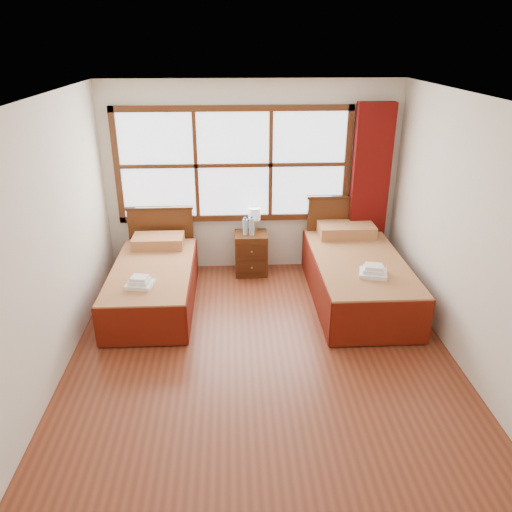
{
  "coord_description": "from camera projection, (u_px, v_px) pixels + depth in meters",
  "views": [
    {
      "loc": [
        -0.29,
        -4.4,
        3.08
      ],
      "look_at": [
        -0.02,
        0.7,
        0.83
      ],
      "focal_mm": 35.0,
      "sensor_mm": 36.0,
      "label": 1
    }
  ],
  "objects": [
    {
      "name": "ceiling",
      "position": [
        263.0,
        98.0,
        4.23
      ],
      "size": [
        4.5,
        4.5,
        0.0
      ],
      "primitive_type": "plane",
      "rotation": [
        3.14,
        0.0,
        0.0
      ],
      "color": "white",
      "rests_on": "wall_back"
    },
    {
      "name": "bed_right",
      "position": [
        356.0,
        274.0,
        6.3
      ],
      "size": [
        1.1,
        2.14,
        1.07
      ],
      "color": "#3A1D0C",
      "rests_on": "floor"
    },
    {
      "name": "nightstand",
      "position": [
        251.0,
        253.0,
        6.98
      ],
      "size": [
        0.45,
        0.44,
        0.59
      ],
      "color": "#4B2510",
      "rests_on": "floor"
    },
    {
      "name": "wall_left",
      "position": [
        49.0,
        244.0,
        4.66
      ],
      "size": [
        0.0,
        4.5,
        4.5
      ],
      "primitive_type": "plane",
      "rotation": [
        1.57,
        0.0,
        1.57
      ],
      "color": "silver",
      "rests_on": "floor"
    },
    {
      "name": "lamp",
      "position": [
        254.0,
        214.0,
        6.89
      ],
      "size": [
        0.17,
        0.17,
        0.32
      ],
      "color": "gold",
      "rests_on": "nightstand"
    },
    {
      "name": "wall_back",
      "position": [
        252.0,
        179.0,
        6.81
      ],
      "size": [
        4.0,
        0.0,
        4.0
      ],
      "primitive_type": "plane",
      "rotation": [
        1.57,
        0.0,
        0.0
      ],
      "color": "silver",
      "rests_on": "floor"
    },
    {
      "name": "towels_left",
      "position": [
        140.0,
        282.0,
        5.58
      ],
      "size": [
        0.33,
        0.3,
        0.12
      ],
      "rotation": [
        0.0,
        0.0,
        -0.19
      ],
      "color": "white",
      "rests_on": "bed_left"
    },
    {
      "name": "curtain",
      "position": [
        369.0,
        189.0,
        6.81
      ],
      "size": [
        0.5,
        0.16,
        2.3
      ],
      "primitive_type": "cube",
      "color": "#600C09",
      "rests_on": "wall_back"
    },
    {
      "name": "towels_right",
      "position": [
        373.0,
        271.0,
        5.69
      ],
      "size": [
        0.37,
        0.34,
        0.13
      ],
      "rotation": [
        0.0,
        0.0,
        -0.26
      ],
      "color": "white",
      "rests_on": "bed_right"
    },
    {
      "name": "bottle_far",
      "position": [
        252.0,
        226.0,
        6.76
      ],
      "size": [
        0.07,
        0.07,
        0.27
      ],
      "color": "#A2BED1",
      "rests_on": "nightstand"
    },
    {
      "name": "window",
      "position": [
        233.0,
        165.0,
        6.68
      ],
      "size": [
        3.16,
        0.06,
        1.56
      ],
      "color": "white",
      "rests_on": "wall_back"
    },
    {
      "name": "bed_left",
      "position": [
        154.0,
        281.0,
        6.19
      ],
      "size": [
        0.99,
        2.01,
        0.95
      ],
      "color": "#3A1D0C",
      "rests_on": "floor"
    },
    {
      "name": "wall_right",
      "position": [
        467.0,
        236.0,
        4.85
      ],
      "size": [
        0.0,
        4.5,
        4.5
      ],
      "primitive_type": "plane",
      "rotation": [
        1.57,
        0.0,
        -1.57
      ],
      "color": "silver",
      "rests_on": "floor"
    },
    {
      "name": "bottle_near",
      "position": [
        245.0,
        227.0,
        6.78
      ],
      "size": [
        0.07,
        0.07,
        0.25
      ],
      "color": "#A2BED1",
      "rests_on": "nightstand"
    },
    {
      "name": "floor",
      "position": [
        262.0,
        354.0,
        5.28
      ],
      "size": [
        4.5,
        4.5,
        0.0
      ],
      "primitive_type": "plane",
      "color": "brown",
      "rests_on": "ground"
    }
  ]
}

